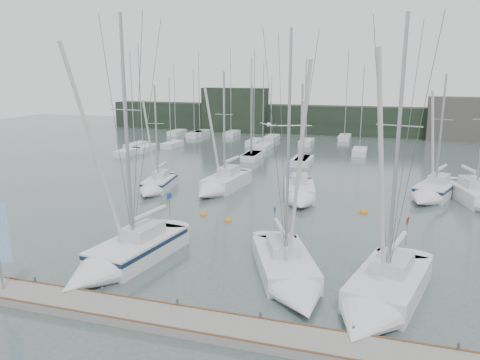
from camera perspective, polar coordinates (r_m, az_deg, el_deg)
name	(u,v)px	position (r m, az deg, el deg)	size (l,w,h in m)	color
ground	(244,282)	(25.60, 0.45, -12.33)	(160.00, 160.00, 0.00)	#435150
dock	(210,326)	(21.33, -3.65, -17.35)	(24.00, 2.00, 0.40)	slate
far_treeline	(346,121)	(84.81, 12.85, 7.07)	(90.00, 4.00, 5.00)	black
far_building_left	(235,110)	(86.64, -0.64, 8.51)	(12.00, 3.00, 8.00)	black
far_building_right	(460,119)	(83.23, 25.29, 6.73)	(10.00, 3.00, 7.00)	#43403E
mast_forest	(296,145)	(68.34, 6.82, 4.20)	(60.08, 27.73, 14.86)	silver
sailboat_near_left	(119,259)	(27.79, -14.59, -9.30)	(4.23, 9.88, 15.07)	silver
sailboat_near_center	(291,279)	(24.95, 6.27, -11.87)	(6.09, 9.36, 14.11)	silver
sailboat_near_right	(378,300)	(23.49, 16.51, -13.86)	(5.08, 9.50, 14.57)	silver
sailboat_mid_a	(155,186)	(44.25, -10.27, -0.76)	(3.19, 7.03, 10.50)	silver
sailboat_mid_b	(219,186)	(43.58, -2.57, -0.70)	(3.54, 8.94, 11.84)	silver
sailboat_mid_c	(300,195)	(40.61, 7.30, -1.83)	(3.98, 7.76, 10.73)	silver
sailboat_mid_d	(432,193)	(44.27, 22.32, -1.47)	(5.27, 8.50, 11.62)	silver
buoy_a	(228,221)	(35.32, -1.47, -5.03)	(0.56, 0.56, 0.56)	orange
buoy_b	(364,213)	(38.59, 14.83, -3.88)	(0.63, 0.63, 0.63)	orange
buoy_c	(203,215)	(36.85, -4.51, -4.28)	(0.53, 0.53, 0.53)	orange
dock_banner	(1,238)	(25.69, -27.12, -6.27)	(0.69, 0.19, 4.59)	#9B9DA2
seagull	(269,125)	(23.19, 3.51, 6.77)	(0.92, 0.44, 0.18)	white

